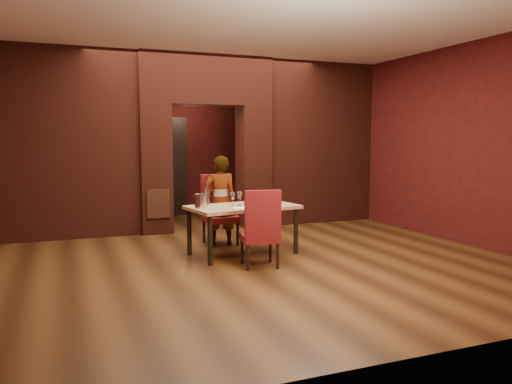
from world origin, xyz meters
The scene contains 24 objects.
floor centered at (0.00, 0.00, 0.00)m, with size 8.00×8.00×0.00m, color #4A2A12.
ceiling centered at (0.00, 0.00, 3.20)m, with size 7.00×8.00×0.04m, color silver.
wall_back centered at (0.00, 4.00, 1.60)m, with size 7.00×0.04×3.20m, color maroon.
wall_front centered at (0.00, -4.00, 1.60)m, with size 7.00×0.04×3.20m, color maroon.
wall_right centered at (3.50, 0.00, 1.60)m, with size 0.04×8.00×3.20m, color maroon.
pillar_left centered at (-0.95, 2.00, 1.15)m, with size 0.55×0.55×2.30m, color maroon.
pillar_right centered at (0.95, 2.00, 1.15)m, with size 0.55×0.55×2.30m, color maroon.
lintel centered at (0.00, 2.00, 2.75)m, with size 2.45×0.55×0.90m, color maroon.
wing_wall_left centered at (-2.36, 2.00, 1.60)m, with size 2.27×0.35×3.20m, color maroon.
wing_wall_right centered at (2.36, 2.00, 1.60)m, with size 2.27×0.35×3.20m, color maroon.
vent_panel centered at (-0.95, 1.71, 0.55)m, with size 0.40×0.03×0.50m, color #A3522F.
rear_door centered at (-0.40, 3.94, 1.05)m, with size 0.90×0.08×2.10m, color black.
rear_door_frame centered at (-0.40, 3.90, 1.05)m, with size 1.02×0.04×2.22m, color black.
dining_table centered at (-0.08, -0.24, 0.36)m, with size 1.54×0.87×0.72m, color tan.
chair_far centered at (-0.18, 0.55, 0.56)m, with size 0.51×0.51×1.12m, color maroon.
chair_near centered at (-0.12, -0.97, 0.52)m, with size 0.47×0.47×1.03m, color maroon.
person_seated centered at (-0.20, 0.49, 0.71)m, with size 0.52×0.34×1.42m, color silver.
wine_glass_a centered at (-0.22, -0.19, 0.82)m, with size 0.08×0.08×0.19m, color white, non-canonical shape.
wine_glass_b centered at (-0.13, -0.24, 0.82)m, with size 0.08×0.08×0.20m, color white, non-canonical shape.
wine_glass_c centered at (0.20, -0.36, 0.83)m, with size 0.09×0.09×0.21m, color white, non-canonical shape.
tasting_sheet centered at (-0.16, -0.48, 0.72)m, with size 0.28×0.21×0.00m, color white.
wine_bucket centered at (-0.73, -0.28, 0.82)m, with size 0.16×0.16×0.20m, color silver.
water_bottle centered at (-0.56, -0.05, 0.87)m, with size 0.07×0.07×0.30m, color white.
potted_plant centered at (0.46, 0.66, 0.23)m, with size 0.42×0.36×0.46m, color #3B682A.
Camera 1 is at (-2.53, -6.98, 1.67)m, focal length 35.00 mm.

